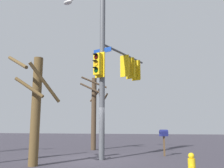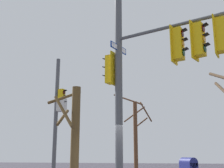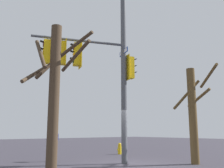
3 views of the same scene
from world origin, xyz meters
name	(u,v)px [view 2 (image 2 of 3)]	position (x,y,z in m)	size (l,w,h in m)	color
main_signal_pole_assembly	(144,53)	(-1.01, 0.76, 5.09)	(4.86, 4.51, 9.49)	#4C4F54
secondary_pole_assembly	(58,111)	(4.57, -5.33, 3.97)	(0.78, 0.48, 7.19)	#4C4F54
bare_tree_behind_pole	(136,135)	(0.33, -8.24, 2.72)	(2.41, 2.22, 5.32)	brown
bare_tree_corner	(74,133)	(2.40, -1.78, 2.43)	(1.57, 2.35, 4.60)	brown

